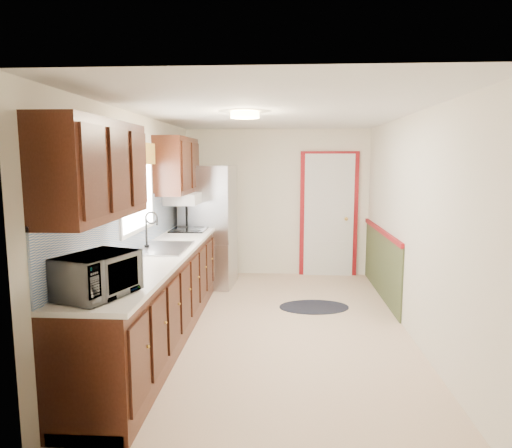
# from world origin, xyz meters

# --- Properties ---
(room_shell) EXTENTS (3.20, 5.20, 2.52)m
(room_shell) POSITION_xyz_m (0.00, 0.00, 1.20)
(room_shell) COLOR beige
(room_shell) RESTS_ON ground
(kitchen_run) EXTENTS (0.63, 4.00, 2.20)m
(kitchen_run) POSITION_xyz_m (-1.24, -0.29, 0.81)
(kitchen_run) COLOR black
(kitchen_run) RESTS_ON ground
(back_wall_trim) EXTENTS (1.12, 2.30, 2.08)m
(back_wall_trim) POSITION_xyz_m (0.99, 2.21, 0.89)
(back_wall_trim) COLOR maroon
(back_wall_trim) RESTS_ON ground
(ceiling_fixture) EXTENTS (0.30, 0.30, 0.06)m
(ceiling_fixture) POSITION_xyz_m (-0.30, -0.20, 2.36)
(ceiling_fixture) COLOR #FFD88C
(ceiling_fixture) RESTS_ON room_shell
(microwave) EXTENTS (0.47, 0.62, 0.37)m
(microwave) POSITION_xyz_m (-1.20, -1.95, 1.13)
(microwave) COLOR white
(microwave) RESTS_ON kitchen_run
(refrigerator) EXTENTS (0.81, 0.79, 1.82)m
(refrigerator) POSITION_xyz_m (-1.02, 1.75, 0.91)
(refrigerator) COLOR #B7B7BC
(refrigerator) RESTS_ON ground
(rug) EXTENTS (0.95, 0.66, 0.01)m
(rug) POSITION_xyz_m (0.52, 0.74, 0.01)
(rug) COLOR black
(rug) RESTS_ON ground
(cooktop) EXTENTS (0.47, 0.56, 0.02)m
(cooktop) POSITION_xyz_m (-1.19, 1.15, 0.95)
(cooktop) COLOR black
(cooktop) RESTS_ON kitchen_run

